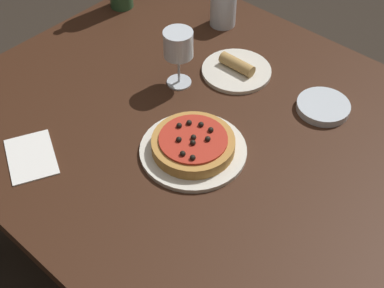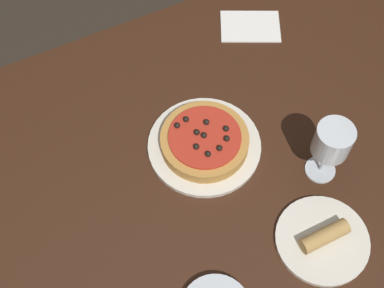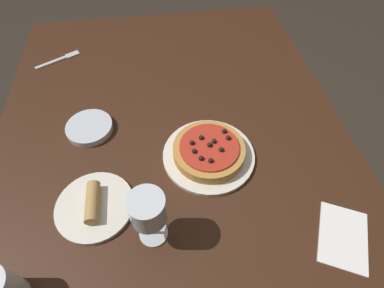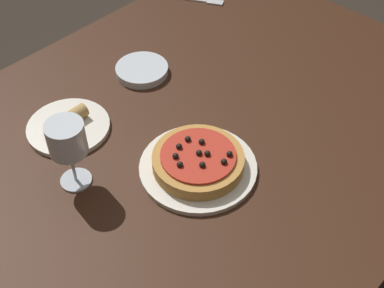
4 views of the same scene
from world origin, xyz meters
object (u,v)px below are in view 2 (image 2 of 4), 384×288
pizza (205,140)px  wine_glass (332,142)px  dining_table (200,203)px  dinner_plate (204,146)px  side_plate (323,239)px

pizza → wine_glass: 0.29m
dining_table → pizza: (-0.06, -0.10, 0.10)m
dining_table → pizza: pizza is taller
dinner_plate → dining_table: bearing=58.3°
wine_glass → side_plate: bearing=57.8°
dining_table → side_plate: 0.29m
dining_table → dinner_plate: dinner_plate is taller
side_plate → dinner_plate: bearing=-69.7°
pizza → wine_glass: wine_glass is taller
dinner_plate → side_plate: (-0.12, 0.32, 0.00)m
dining_table → side_plate: bearing=128.7°
dining_table → wine_glass: (-0.27, 0.08, 0.19)m
wine_glass → dining_table: bearing=-15.9°
dining_table → side_plate: size_ratio=7.59×
pizza → side_plate: pizza is taller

